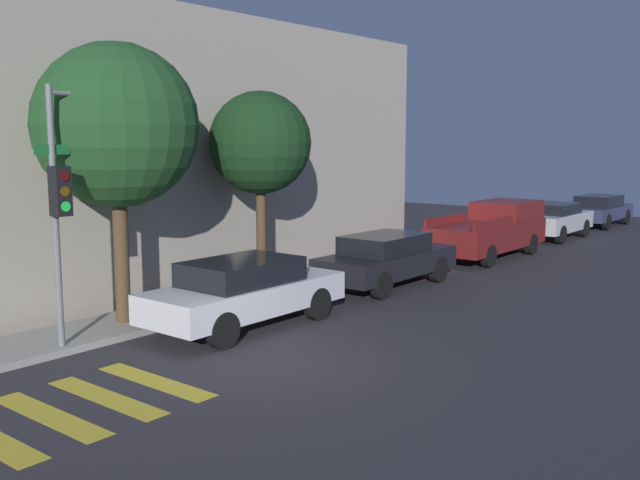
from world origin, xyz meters
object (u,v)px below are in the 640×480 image
(tree_near_corner, at_px, (116,126))
(sedan_far_end, at_px, (554,220))
(tree_midblock, at_px, (260,144))
(pickup_truck, at_px, (492,229))
(traffic_light_pole, at_px, (74,175))
(sedan_near_corner, at_px, (244,291))
(sedan_tail_of_row, at_px, (599,209))
(sedan_middle, at_px, (386,259))

(tree_near_corner, bearing_deg, sedan_far_end, -5.84)
(tree_near_corner, distance_m, tree_midblock, 4.27)
(pickup_truck, xyz_separation_m, sedan_far_end, (5.75, -0.00, -0.16))
(pickup_truck, bearing_deg, traffic_light_pole, 175.17)
(traffic_light_pole, bearing_deg, pickup_truck, -4.83)
(tree_midblock, bearing_deg, traffic_light_pole, -172.99)
(tree_midblock, bearing_deg, sedan_near_corner, -142.91)
(traffic_light_pole, bearing_deg, sedan_near_corner, -22.16)
(pickup_truck, xyz_separation_m, tree_near_corner, (-13.53, 1.97, 3.29))
(traffic_light_pole, height_order, pickup_truck, traffic_light_pole)
(sedan_tail_of_row, height_order, tree_midblock, tree_midblock)
(pickup_truck, bearing_deg, sedan_tail_of_row, -0.00)
(sedan_near_corner, height_order, tree_midblock, tree_midblock)
(traffic_light_pole, xyz_separation_m, sedan_middle, (8.55, -1.27, -2.54))
(pickup_truck, distance_m, tree_midblock, 9.92)
(tree_midblock, bearing_deg, tree_near_corner, -180.00)
(sedan_middle, relative_size, sedan_tail_of_row, 0.99)
(traffic_light_pole, height_order, tree_near_corner, tree_near_corner)
(traffic_light_pole, relative_size, sedan_near_corner, 1.07)
(sedan_middle, distance_m, tree_near_corner, 8.12)
(traffic_light_pole, relative_size, tree_midblock, 0.95)
(pickup_truck, bearing_deg, sedan_middle, -180.00)
(traffic_light_pole, relative_size, tree_near_corner, 0.83)
(tree_near_corner, bearing_deg, sedan_near_corner, -50.09)
(traffic_light_pole, bearing_deg, sedan_far_end, -3.50)
(sedan_tail_of_row, bearing_deg, pickup_truck, 180.00)
(sedan_far_end, distance_m, sedan_tail_of_row, 5.56)
(traffic_light_pole, relative_size, sedan_middle, 1.08)
(sedan_near_corner, bearing_deg, sedan_tail_of_row, 0.00)
(sedan_middle, relative_size, pickup_truck, 0.85)
(sedan_near_corner, bearing_deg, pickup_truck, 0.00)
(sedan_near_corner, relative_size, sedan_middle, 1.01)
(sedan_middle, relative_size, sedan_far_end, 1.08)
(tree_near_corner, height_order, tree_midblock, tree_near_corner)
(sedan_far_end, bearing_deg, tree_midblock, 172.53)
(sedan_middle, height_order, sedan_tail_of_row, sedan_middle)
(traffic_light_pole, distance_m, sedan_far_end, 20.93)
(traffic_light_pole, xyz_separation_m, sedan_far_end, (20.74, -1.27, -2.53))
(sedan_near_corner, relative_size, sedan_tail_of_row, 1.00)
(sedan_far_end, distance_m, tree_near_corner, 19.68)
(sedan_middle, height_order, sedan_far_end, sedan_far_end)
(traffic_light_pole, bearing_deg, sedan_middle, -8.44)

